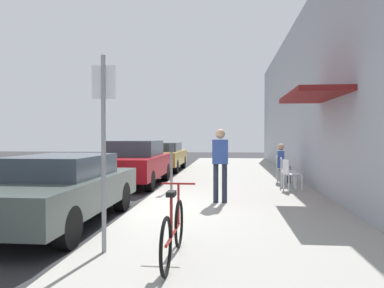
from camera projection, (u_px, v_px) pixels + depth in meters
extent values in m
plane|color=#2D2D30|center=(133.00, 213.00, 7.85)|extent=(60.00, 60.00, 0.00)
cube|color=#9E9B93|center=(237.00, 197.00, 9.62)|extent=(4.50, 32.00, 0.12)
cube|color=#999EA8|center=(331.00, 84.00, 9.31)|extent=(0.30, 32.00, 5.97)
cube|color=maroon|center=(312.00, 95.00, 8.44)|extent=(1.10, 2.80, 0.12)
cube|color=#47514C|center=(59.00, 193.00, 6.77)|extent=(1.80, 4.40, 0.57)
cube|color=#333D47|center=(62.00, 166.00, 6.91)|extent=(1.48, 2.11, 0.40)
cylinder|color=black|center=(122.00, 197.00, 8.05)|extent=(0.22, 0.64, 0.64)
cylinder|color=black|center=(53.00, 196.00, 8.21)|extent=(0.22, 0.64, 0.64)
cylinder|color=black|center=(67.00, 227.00, 5.34)|extent=(0.22, 0.64, 0.64)
cube|color=maroon|center=(135.00, 166.00, 12.33)|extent=(1.80, 4.40, 0.67)
cube|color=#333D47|center=(136.00, 148.00, 12.47)|extent=(1.48, 2.11, 0.51)
cylinder|color=black|center=(165.00, 172.00, 13.62)|extent=(0.22, 0.64, 0.64)
cylinder|color=black|center=(124.00, 172.00, 13.78)|extent=(0.22, 0.64, 0.64)
cylinder|color=black|center=(150.00, 181.00, 10.90)|extent=(0.22, 0.64, 0.64)
cylinder|color=black|center=(98.00, 180.00, 11.06)|extent=(0.22, 0.64, 0.64)
cube|color=#A58433|center=(163.00, 158.00, 17.58)|extent=(1.80, 4.40, 0.62)
cube|color=#333D47|center=(164.00, 147.00, 17.72)|extent=(1.48, 2.11, 0.40)
cylinder|color=black|center=(183.00, 162.00, 18.86)|extent=(0.22, 0.64, 0.64)
cylinder|color=black|center=(153.00, 162.00, 19.02)|extent=(0.22, 0.64, 0.64)
cylinder|color=black|center=(175.00, 166.00, 16.15)|extent=(0.22, 0.64, 0.64)
cylinder|color=black|center=(140.00, 166.00, 16.31)|extent=(0.22, 0.64, 0.64)
cylinder|color=slate|center=(171.00, 172.00, 10.17)|extent=(0.07, 0.07, 1.10)
cube|color=#383D42|center=(171.00, 148.00, 10.16)|extent=(0.12, 0.10, 0.22)
cylinder|color=gray|center=(104.00, 154.00, 4.81)|extent=(0.06, 0.06, 2.60)
cube|color=white|center=(104.00, 82.00, 4.81)|extent=(0.32, 0.02, 0.44)
torus|color=black|center=(179.00, 224.00, 5.03)|extent=(0.04, 0.66, 0.66)
torus|color=black|center=(166.00, 246.00, 3.99)|extent=(0.04, 0.66, 0.66)
cylinder|color=maroon|center=(173.00, 234.00, 4.51)|extent=(0.04, 1.05, 0.04)
cylinder|color=maroon|center=(171.00, 216.00, 4.35)|extent=(0.04, 0.04, 0.50)
cube|color=black|center=(171.00, 194.00, 4.35)|extent=(0.10, 0.20, 0.06)
cylinder|color=maroon|center=(178.00, 204.00, 4.97)|extent=(0.03, 0.03, 0.56)
cylinder|color=maroon|center=(178.00, 184.00, 4.97)|extent=(0.46, 0.03, 0.03)
cylinder|color=silver|center=(296.00, 182.00, 10.54)|extent=(0.04, 0.04, 0.45)
cylinder|color=silver|center=(302.00, 183.00, 10.16)|extent=(0.04, 0.04, 0.45)
cylinder|color=silver|center=(284.00, 182.00, 10.48)|extent=(0.04, 0.04, 0.45)
cylinder|color=silver|center=(289.00, 184.00, 10.11)|extent=(0.04, 0.04, 0.45)
cube|color=silver|center=(293.00, 174.00, 10.32)|extent=(0.53, 0.53, 0.03)
cube|color=silver|center=(286.00, 167.00, 10.28)|extent=(0.13, 0.43, 0.40)
cylinder|color=silver|center=(294.00, 179.00, 11.30)|extent=(0.04, 0.04, 0.45)
cylinder|color=silver|center=(295.00, 180.00, 10.93)|extent=(0.04, 0.04, 0.45)
cylinder|color=silver|center=(281.00, 178.00, 11.38)|extent=(0.04, 0.04, 0.45)
cylinder|color=silver|center=(282.00, 180.00, 11.01)|extent=(0.04, 0.04, 0.45)
cube|color=silver|center=(288.00, 171.00, 11.15)|extent=(0.49, 0.49, 0.03)
cube|color=silver|center=(281.00, 164.00, 11.19)|extent=(0.08, 0.44, 0.40)
cylinder|color=silver|center=(289.00, 175.00, 12.26)|extent=(0.04, 0.04, 0.45)
cylinder|color=silver|center=(289.00, 176.00, 11.89)|extent=(0.04, 0.04, 0.45)
cylinder|color=silver|center=(277.00, 175.00, 12.35)|extent=(0.04, 0.04, 0.45)
cylinder|color=silver|center=(277.00, 176.00, 11.98)|extent=(0.04, 0.04, 0.45)
cube|color=silver|center=(283.00, 168.00, 12.11)|extent=(0.50, 0.50, 0.03)
cube|color=silver|center=(277.00, 162.00, 12.16)|extent=(0.09, 0.44, 0.40)
cylinder|color=#232838|center=(289.00, 175.00, 12.17)|extent=(0.11, 0.11, 0.47)
cylinder|color=#232838|center=(285.00, 168.00, 12.20)|extent=(0.38, 0.19, 0.14)
cylinder|color=#232838|center=(289.00, 176.00, 11.98)|extent=(0.11, 0.11, 0.47)
cylinder|color=#232838|center=(285.00, 169.00, 12.00)|extent=(0.38, 0.19, 0.14)
cube|color=#334C99|center=(281.00, 159.00, 12.12)|extent=(0.27, 0.39, 0.56)
sphere|color=tan|center=(281.00, 147.00, 12.12)|extent=(0.22, 0.22, 0.22)
cylinder|color=#232838|center=(216.00, 183.00, 8.44)|extent=(0.12, 0.12, 0.90)
cylinder|color=#232838|center=(225.00, 183.00, 8.42)|extent=(0.12, 0.12, 0.90)
cube|color=#334C99|center=(220.00, 152.00, 8.41)|extent=(0.36, 0.22, 0.56)
sphere|color=tan|center=(220.00, 134.00, 8.40)|extent=(0.22, 0.22, 0.22)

